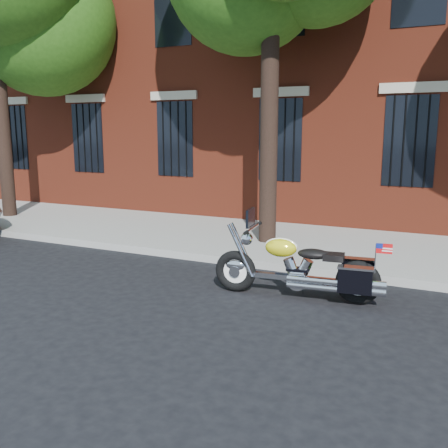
% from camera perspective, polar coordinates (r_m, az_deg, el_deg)
% --- Properties ---
extents(ground, '(120.00, 120.00, 0.00)m').
position_cam_1_polar(ground, '(8.26, -5.48, -6.62)').
color(ground, black).
rests_on(ground, ground).
extents(curb, '(40.00, 0.16, 0.15)m').
position_cam_1_polar(curb, '(9.40, -1.18, -3.94)').
color(curb, gray).
rests_on(curb, ground).
extents(sidewalk, '(40.00, 3.60, 0.15)m').
position_cam_1_polar(sidewalk, '(11.07, 3.17, -1.70)').
color(sidewalk, gray).
rests_on(sidewalk, ground).
extents(building, '(26.00, 10.08, 12.00)m').
position_cam_1_polar(building, '(17.66, 12.43, 22.09)').
color(building, maroon).
rests_on(building, ground).
extents(motorcycle, '(2.60, 0.90, 1.30)m').
position_cam_1_polar(motorcycle, '(7.41, 9.07, -5.21)').
color(motorcycle, black).
rests_on(motorcycle, ground).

